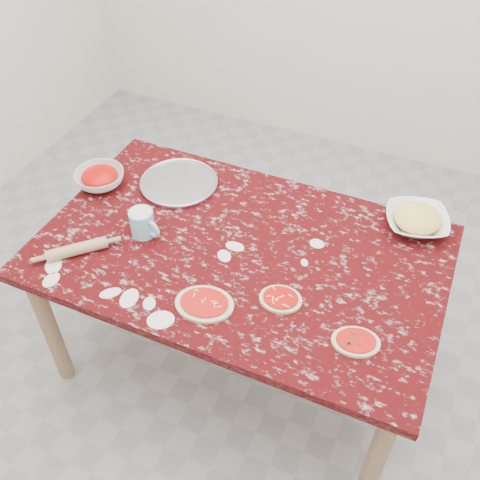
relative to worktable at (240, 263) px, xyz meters
name	(u,v)px	position (x,y,z in m)	size (l,w,h in m)	color
ground	(240,357)	(0.00, 0.00, -0.67)	(4.00, 4.00, 0.00)	gray
worktable	(240,263)	(0.00, 0.00, 0.00)	(1.60, 1.00, 0.75)	#360507
pizza_tray	(179,183)	(-0.42, 0.27, 0.09)	(0.34, 0.34, 0.01)	#B2B2B7
sauce_bowl	(100,179)	(-0.74, 0.12, 0.12)	(0.22, 0.22, 0.07)	white
cheese_bowl	(416,221)	(0.61, 0.41, 0.11)	(0.25, 0.25, 0.06)	white
flour_mug	(143,223)	(-0.39, -0.08, 0.14)	(0.15, 0.10, 0.11)	#86C9E1
pizza_left	(204,304)	(0.00, -0.31, 0.09)	(0.24, 0.21, 0.02)	beige
pizza_mid	(281,299)	(0.24, -0.18, 0.09)	(0.17, 0.15, 0.02)	beige
pizza_right	(356,342)	(0.54, -0.25, 0.09)	(0.19, 0.17, 0.02)	beige
rolling_pin	(77,249)	(-0.57, -0.28, 0.11)	(0.05, 0.05, 0.24)	tan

